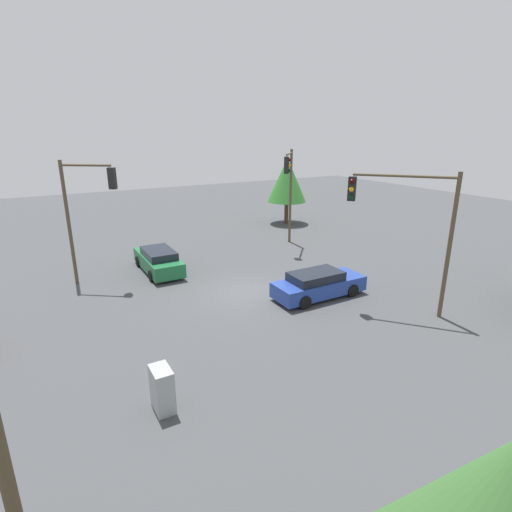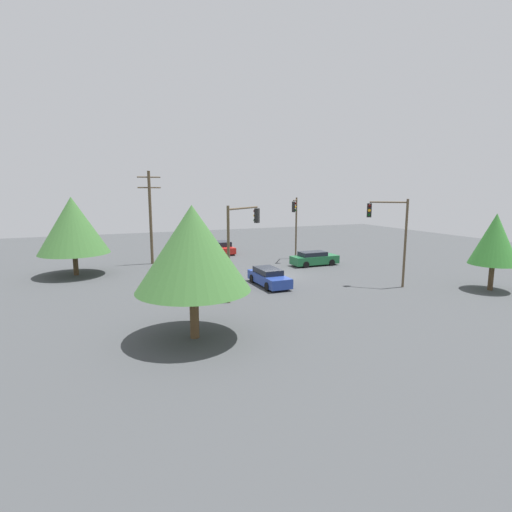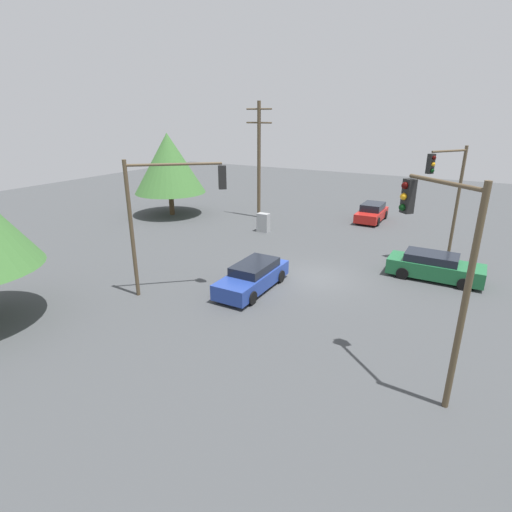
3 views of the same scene
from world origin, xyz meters
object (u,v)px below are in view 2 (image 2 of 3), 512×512
object	(u,v)px
electrical_cabinet	(185,261)
sedan_red	(223,248)
traffic_signal_aux	(391,228)
sedan_green	(314,259)
sedan_blue	(269,277)
traffic_signal_cross	(295,218)
traffic_signal_main	(241,234)

from	to	relation	value
electrical_cabinet	sedan_red	bearing A→B (deg)	49.23
sedan_red	electrical_cabinet	size ratio (longest dim) A/B	3.03
traffic_signal_aux	sedan_green	bearing A→B (deg)	-44.57
sedan_blue	traffic_signal_aux	world-z (taller)	traffic_signal_aux
traffic_signal_cross	electrical_cabinet	size ratio (longest dim) A/B	4.76
traffic_signal_aux	sedan_blue	bearing A→B (deg)	16.30
sedan_blue	traffic_signal_aux	distance (m)	9.92
sedan_blue	traffic_signal_main	xyz separation A→B (m)	(-3.13, -2.19, 3.71)
sedan_red	traffic_signal_main	size ratio (longest dim) A/B	0.65
sedan_red	traffic_signal_aux	world-z (taller)	traffic_signal_aux
sedan_red	traffic_signal_main	bearing A→B (deg)	75.39
sedan_green	traffic_signal_main	size ratio (longest dim) A/B	0.73
traffic_signal_aux	electrical_cabinet	distance (m)	18.56
sedan_blue	traffic_signal_main	bearing A→B (deg)	34.95
traffic_signal_cross	electrical_cabinet	xyz separation A→B (m)	(-11.74, -0.16, -3.68)
sedan_blue	electrical_cabinet	xyz separation A→B (m)	(-4.41, 9.16, 0.03)
sedan_blue	traffic_signal_cross	world-z (taller)	traffic_signal_cross
sedan_blue	traffic_signal_main	size ratio (longest dim) A/B	0.74
sedan_green	sedan_red	distance (m)	11.99
sedan_green	electrical_cabinet	world-z (taller)	same
traffic_signal_aux	sedan_red	bearing A→B (deg)	-30.81
sedan_green	traffic_signal_aux	size ratio (longest dim) A/B	0.70
traffic_signal_main	electrical_cabinet	size ratio (longest dim) A/B	4.64
sedan_red	traffic_signal_aux	distance (m)	21.43
sedan_blue	traffic_signal_cross	distance (m)	12.43
traffic_signal_cross	sedan_red	bearing A→B (deg)	-105.31
sedan_red	electrical_cabinet	world-z (taller)	sedan_red
traffic_signal_main	traffic_signal_cross	world-z (taller)	traffic_signal_cross
sedan_blue	sedan_green	bearing A→B (deg)	-142.64
traffic_signal_aux	electrical_cabinet	size ratio (longest dim) A/B	4.87
sedan_red	traffic_signal_cross	distance (m)	9.66
sedan_green	sedan_blue	world-z (taller)	sedan_green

